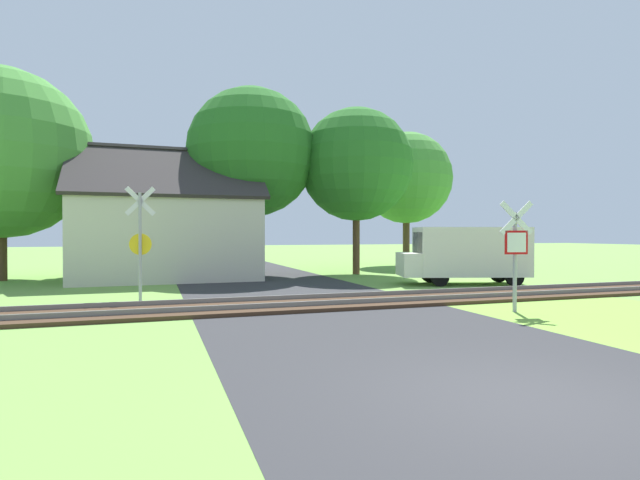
{
  "coord_description": "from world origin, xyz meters",
  "views": [
    {
      "loc": [
        -4.23,
        -4.75,
        1.99
      ],
      "look_at": [
        0.5,
        9.42,
        1.8
      ],
      "focal_mm": 28.0,
      "sensor_mm": 36.0,
      "label": 1
    }
  ],
  "objects_px": {
    "tree_far": "(406,178)",
    "mail_truck": "(466,253)",
    "crossing_sign_far": "(140,237)",
    "tree_right": "(356,165)",
    "stop_sign_near": "(516,248)",
    "tree_center": "(252,153)",
    "tree_left": "(2,153)",
    "house": "(167,234)"
  },
  "relations": [
    {
      "from": "tree_far",
      "to": "tree_left",
      "type": "bearing_deg",
      "value": -169.98
    },
    {
      "from": "stop_sign_near",
      "to": "crossing_sign_far",
      "type": "relative_size",
      "value": 0.83
    },
    {
      "from": "tree_far",
      "to": "house",
      "type": "bearing_deg",
      "value": -162.85
    },
    {
      "from": "stop_sign_near",
      "to": "mail_truck",
      "type": "xyz_separation_m",
      "value": [
        2.97,
        6.36,
        -0.39
      ]
    },
    {
      "from": "stop_sign_near",
      "to": "crossing_sign_far",
      "type": "bearing_deg",
      "value": -17.9
    },
    {
      "from": "tree_right",
      "to": "tree_far",
      "type": "height_order",
      "value": "tree_far"
    },
    {
      "from": "crossing_sign_far",
      "to": "tree_far",
      "type": "bearing_deg",
      "value": 45.21
    },
    {
      "from": "tree_center",
      "to": "tree_right",
      "type": "relative_size",
      "value": 1.1
    },
    {
      "from": "stop_sign_near",
      "to": "house",
      "type": "height_order",
      "value": "house"
    },
    {
      "from": "tree_center",
      "to": "tree_left",
      "type": "xyz_separation_m",
      "value": [
        -10.51,
        0.48,
        -0.49
      ]
    },
    {
      "from": "stop_sign_near",
      "to": "house",
      "type": "distance_m",
      "value": 15.4
    },
    {
      "from": "tree_center",
      "to": "house",
      "type": "bearing_deg",
      "value": -176.15
    },
    {
      "from": "house",
      "to": "tree_far",
      "type": "relative_size",
      "value": 0.97
    },
    {
      "from": "tree_center",
      "to": "tree_far",
      "type": "distance_m",
      "value": 11.37
    },
    {
      "from": "mail_truck",
      "to": "tree_center",
      "type": "bearing_deg",
      "value": 62.53
    },
    {
      "from": "stop_sign_near",
      "to": "mail_truck",
      "type": "height_order",
      "value": "stop_sign_near"
    },
    {
      "from": "crossing_sign_far",
      "to": "tree_far",
      "type": "height_order",
      "value": "tree_far"
    },
    {
      "from": "tree_center",
      "to": "mail_truck",
      "type": "xyz_separation_m",
      "value": [
        7.18,
        -6.98,
        -4.64
      ]
    },
    {
      "from": "stop_sign_near",
      "to": "crossing_sign_far",
      "type": "height_order",
      "value": "crossing_sign_far"
    },
    {
      "from": "mail_truck",
      "to": "tree_left",
      "type": "bearing_deg",
      "value": 83.87
    },
    {
      "from": "tree_far",
      "to": "mail_truck",
      "type": "distance_m",
      "value": 12.43
    },
    {
      "from": "stop_sign_near",
      "to": "crossing_sign_far",
      "type": "xyz_separation_m",
      "value": [
        -9.05,
        5.3,
        0.26
      ]
    },
    {
      "from": "house",
      "to": "tree_right",
      "type": "relative_size",
      "value": 0.99
    },
    {
      "from": "mail_truck",
      "to": "stop_sign_near",
      "type": "bearing_deg",
      "value": 171.71
    },
    {
      "from": "stop_sign_near",
      "to": "tree_left",
      "type": "height_order",
      "value": "tree_left"
    },
    {
      "from": "stop_sign_near",
      "to": "tree_center",
      "type": "distance_m",
      "value": 14.63
    },
    {
      "from": "house",
      "to": "tree_right",
      "type": "distance_m",
      "value": 9.56
    },
    {
      "from": "crossing_sign_far",
      "to": "tree_center",
      "type": "xyz_separation_m",
      "value": [
        4.85,
        8.05,
        3.99
      ]
    },
    {
      "from": "house",
      "to": "tree_center",
      "type": "distance_m",
      "value": 5.54
    },
    {
      "from": "stop_sign_near",
      "to": "house",
      "type": "xyz_separation_m",
      "value": [
        -8.11,
        13.08,
        0.34
      ]
    },
    {
      "from": "stop_sign_near",
      "to": "tree_right",
      "type": "height_order",
      "value": "tree_right"
    },
    {
      "from": "stop_sign_near",
      "to": "tree_left",
      "type": "distance_m",
      "value": 20.54
    },
    {
      "from": "crossing_sign_far",
      "to": "mail_truck",
      "type": "bearing_deg",
      "value": 11.79
    },
    {
      "from": "crossing_sign_far",
      "to": "tree_right",
      "type": "relative_size",
      "value": 0.42
    },
    {
      "from": "tree_center",
      "to": "crossing_sign_far",
      "type": "bearing_deg",
      "value": -121.05
    },
    {
      "from": "crossing_sign_far",
      "to": "tree_center",
      "type": "distance_m",
      "value": 10.21
    },
    {
      "from": "house",
      "to": "tree_left",
      "type": "bearing_deg",
      "value": 172.62
    },
    {
      "from": "house",
      "to": "tree_left",
      "type": "distance_m",
      "value": 7.48
    },
    {
      "from": "stop_sign_near",
      "to": "house",
      "type": "bearing_deg",
      "value": -45.78
    },
    {
      "from": "tree_center",
      "to": "tree_right",
      "type": "bearing_deg",
      "value": -11.41
    },
    {
      "from": "tree_center",
      "to": "tree_right",
      "type": "xyz_separation_m",
      "value": [
        5.0,
        -1.01,
        -0.5
      ]
    },
    {
      "from": "tree_far",
      "to": "tree_right",
      "type": "bearing_deg",
      "value": -136.88
    }
  ]
}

